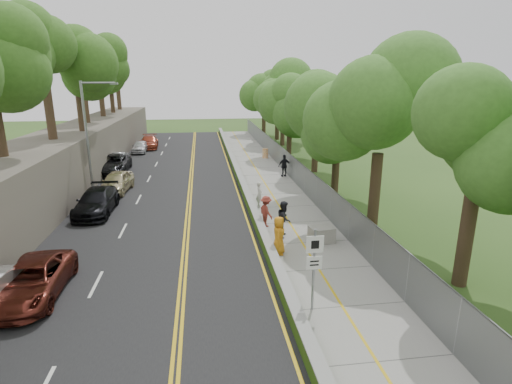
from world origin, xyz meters
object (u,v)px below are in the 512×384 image
person_far (284,166)px  painter_0 (279,235)px  streetlight (90,130)px  car_2 (32,281)px  signpost (314,261)px  concrete_block (321,234)px  construction_barrel (265,153)px

person_far → painter_0: bearing=64.6°
streetlight → car_2: size_ratio=1.66×
car_2 → streetlight: bearing=94.3°
person_far → signpost: bearing=68.4°
signpost → painter_0: bearing=93.5°
streetlight → concrete_block: bearing=-38.8°
streetlight → construction_barrel: size_ratio=7.88×
streetlight → person_far: bearing=12.4°
car_2 → person_far: bearing=52.7°
concrete_block → painter_0: bearing=-155.1°
painter_0 → concrete_block: bearing=-50.7°
car_2 → construction_barrel: bearing=63.1°
streetlight → concrete_block: streetlight is taller
construction_barrel → car_2: 29.42m
car_2 → concrete_block: bearing=16.1°
signpost → person_far: bearing=81.2°
signpost → concrete_block: (2.15, 6.02, -1.51)m
concrete_block → painter_0: (-2.45, -1.14, 0.53)m
streetlight → painter_0: 16.92m
person_far → streetlight: bearing=-0.3°
concrete_block → car_2: car_2 is taller
construction_barrel → concrete_block: size_ratio=0.85×
streetlight → concrete_block: size_ratio=6.67×
person_far → car_2: bearing=40.2°
construction_barrel → concrete_block: (-0.69, -22.61, -0.11)m
person_far → construction_barrel: bearing=-100.6°
painter_0 → person_far: person_far is taller
construction_barrel → painter_0: bearing=-97.5°
painter_0 → person_far: size_ratio=0.99×
signpost → painter_0: (-0.30, 4.88, -0.98)m
streetlight → car_2: (1.15, -14.67, -3.93)m
concrete_block → person_far: size_ratio=0.64×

